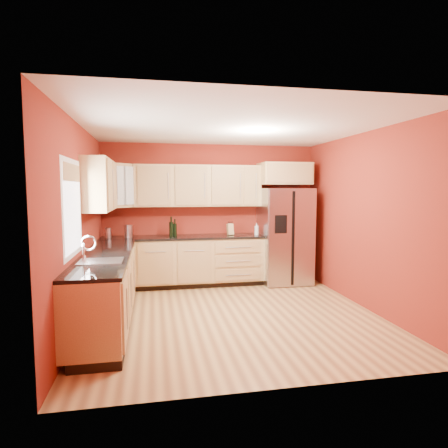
% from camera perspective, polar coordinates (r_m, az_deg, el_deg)
% --- Properties ---
extents(floor, '(4.00, 4.00, 0.00)m').
position_cam_1_polar(floor, '(5.42, 1.32, -13.65)').
color(floor, '#8D5F36').
rests_on(floor, ground).
extents(ceiling, '(4.00, 4.00, 0.00)m').
position_cam_1_polar(ceiling, '(5.20, 1.38, 14.59)').
color(ceiling, white).
rests_on(ceiling, wall_back).
extents(wall_back, '(4.00, 0.04, 2.60)m').
position_cam_1_polar(wall_back, '(7.11, -2.04, 1.59)').
color(wall_back, maroon).
rests_on(wall_back, floor).
extents(wall_front, '(4.00, 0.04, 2.60)m').
position_cam_1_polar(wall_front, '(3.24, 8.83, -2.98)').
color(wall_front, maroon).
rests_on(wall_front, floor).
extents(wall_left, '(0.04, 4.00, 2.60)m').
position_cam_1_polar(wall_left, '(5.12, -21.10, -0.23)').
color(wall_left, maroon).
rests_on(wall_left, floor).
extents(wall_right, '(0.04, 4.00, 2.60)m').
position_cam_1_polar(wall_right, '(5.90, 20.70, 0.48)').
color(wall_right, maroon).
rests_on(wall_right, floor).
extents(base_cabinets_back, '(2.90, 0.60, 0.88)m').
position_cam_1_polar(base_cabinets_back, '(6.86, -6.20, -5.82)').
color(base_cabinets_back, tan).
rests_on(base_cabinets_back, floor).
extents(base_cabinets_left, '(0.60, 2.80, 0.88)m').
position_cam_1_polar(base_cabinets_left, '(5.22, -17.50, -9.60)').
color(base_cabinets_left, tan).
rests_on(base_cabinets_left, floor).
extents(countertop_back, '(2.90, 0.62, 0.04)m').
position_cam_1_polar(countertop_back, '(6.78, -6.23, -2.02)').
color(countertop_back, black).
rests_on(countertop_back, base_cabinets_back).
extents(countertop_left, '(0.62, 2.80, 0.04)m').
position_cam_1_polar(countertop_left, '(5.12, -17.53, -4.62)').
color(countertop_left, black).
rests_on(countertop_left, base_cabinets_left).
extents(upper_cabinets_back, '(2.30, 0.33, 0.75)m').
position_cam_1_polar(upper_cabinets_back, '(6.90, -3.91, 5.83)').
color(upper_cabinets_back, tan).
rests_on(upper_cabinets_back, wall_back).
extents(upper_cabinets_left, '(0.33, 1.35, 0.75)m').
position_cam_1_polar(upper_cabinets_left, '(5.79, -18.38, 5.67)').
color(upper_cabinets_left, tan).
rests_on(upper_cabinets_left, wall_left).
extents(corner_upper_cabinet, '(0.67, 0.67, 0.75)m').
position_cam_1_polar(corner_upper_cabinet, '(6.71, -15.92, 5.65)').
color(corner_upper_cabinet, tan).
rests_on(corner_upper_cabinet, wall_back).
extents(over_fridge_cabinet, '(0.92, 0.60, 0.40)m').
position_cam_1_polar(over_fridge_cabinet, '(7.15, 9.17, 7.56)').
color(over_fridge_cabinet, tan).
rests_on(over_fridge_cabinet, wall_back).
extents(refrigerator, '(0.90, 0.75, 1.78)m').
position_cam_1_polar(refrigerator, '(7.12, 9.24, -1.78)').
color(refrigerator, '#A9A9AE').
rests_on(refrigerator, floor).
extents(window, '(0.03, 0.90, 1.00)m').
position_cam_1_polar(window, '(4.61, -22.07, 2.28)').
color(window, white).
rests_on(window, wall_left).
extents(sink_faucet, '(0.50, 0.42, 0.30)m').
position_cam_1_polar(sink_faucet, '(4.61, -18.31, -3.60)').
color(sink_faucet, silver).
rests_on(sink_faucet, countertop_left).
extents(canister_left, '(0.14, 0.14, 0.17)m').
position_cam_1_polar(canister_left, '(6.78, -17.25, -1.31)').
color(canister_left, '#A9A9AE').
rests_on(canister_left, countertop_back).
extents(canister_right, '(0.16, 0.16, 0.22)m').
position_cam_1_polar(canister_right, '(6.76, -14.34, -1.07)').
color(canister_right, '#A9A9AE').
rests_on(canister_right, countertop_back).
extents(wine_bottle_a, '(0.10, 0.10, 0.35)m').
position_cam_1_polar(wine_bottle_a, '(6.78, -8.04, -0.37)').
color(wine_bottle_a, black).
rests_on(wine_bottle_a, countertop_back).
extents(wine_bottle_b, '(0.08, 0.08, 0.31)m').
position_cam_1_polar(wine_bottle_b, '(6.80, -7.49, -0.53)').
color(wine_bottle_b, black).
rests_on(wine_bottle_b, countertop_back).
extents(knife_block, '(0.12, 0.11, 0.21)m').
position_cam_1_polar(knife_block, '(6.92, 0.95, -0.81)').
color(knife_block, tan).
rests_on(knife_block, countertop_back).
extents(soap_dispenser, '(0.09, 0.09, 0.21)m').
position_cam_1_polar(soap_dispenser, '(6.95, 4.97, -0.78)').
color(soap_dispenser, silver).
rests_on(soap_dispenser, countertop_back).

